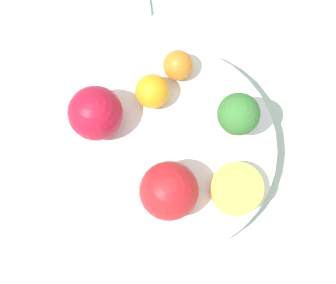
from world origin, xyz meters
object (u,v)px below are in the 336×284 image
Objects in this scene: bowl at (168,148)px; small_cup at (236,189)px; orange_front at (152,91)px; broccoli at (238,115)px; apple_red at (169,191)px; orange_back at (178,65)px; apple_green at (95,113)px.

bowl is 4.39× the size of small_cup.
orange_front is (-0.01, 0.06, 0.04)m from bowl.
broccoli is 0.10m from orange_front.
small_cup is at bearing -42.31° from bowl.
orange_front is at bearing 100.60° from bowl.
apple_red is at bearing 177.72° from small_cup.
orange_back is at bearing 126.06° from broccoli.
bowl is at bearing -103.97° from orange_back.
bowl is 3.99× the size of apple_red.
broccoli is at bearing 40.66° from apple_red.
orange_back is (0.02, 0.09, 0.03)m from bowl.
apple_red is 1.59× the size of orange_front.
bowl is 4.12× the size of apple_green.
orange_front reaches higher than bowl.
broccoli is 0.16m from apple_green.
bowl is 0.10m from apple_green.
orange_front is 0.69× the size of small_cup.
orange_back is at bearing 28.03° from apple_green.
bowl is 0.10m from small_cup.
orange_front is at bearing -138.12° from orange_back.
broccoli is 1.69× the size of orange_front.
broccoli is 1.17× the size of small_cup.
orange_front is at bearing 123.18° from small_cup.
apple_green is (-0.07, 0.10, -0.00)m from apple_red.
orange_front is (-0.01, 0.12, -0.01)m from apple_red.
orange_front is (0.07, 0.02, -0.01)m from apple_green.
bowl is at bearing -170.76° from broccoli.
bowl is 6.34× the size of orange_front.
apple_red is (-0.01, -0.06, 0.05)m from bowl.
apple_red is (-0.08, -0.07, -0.01)m from broccoli.
broccoli reaches higher than orange_back.
apple_green is 1.54× the size of orange_front.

